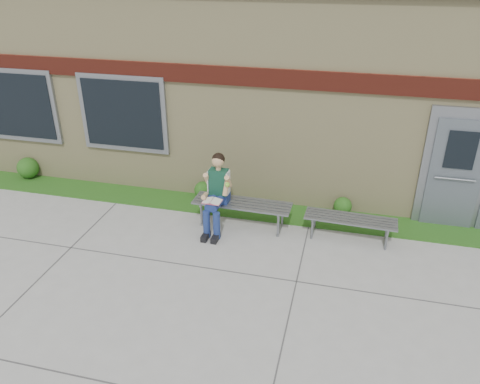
# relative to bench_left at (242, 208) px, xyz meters

# --- Properties ---
(ground) EXTENTS (80.00, 80.00, 0.00)m
(ground) POSITION_rel_bench_left_xyz_m (0.25, -2.00, -0.37)
(ground) COLOR #9E9E99
(ground) RESTS_ON ground
(grass_strip) EXTENTS (16.00, 0.80, 0.02)m
(grass_strip) POSITION_rel_bench_left_xyz_m (0.25, 0.60, -0.36)
(grass_strip) COLOR #1D4F15
(grass_strip) RESTS_ON ground
(school_building) EXTENTS (16.20, 6.22, 4.20)m
(school_building) POSITION_rel_bench_left_xyz_m (0.25, 3.99, 1.73)
(school_building) COLOR beige
(school_building) RESTS_ON ground
(bench_left) EXTENTS (1.86, 0.56, 0.48)m
(bench_left) POSITION_rel_bench_left_xyz_m (0.00, 0.00, 0.00)
(bench_left) COLOR slate
(bench_left) RESTS_ON ground
(bench_right) EXTENTS (1.64, 0.52, 0.42)m
(bench_right) POSITION_rel_bench_left_xyz_m (2.00, 0.00, -0.05)
(bench_right) COLOR slate
(bench_right) RESTS_ON ground
(girl) EXTENTS (0.53, 0.88, 1.46)m
(girl) POSITION_rel_bench_left_xyz_m (-0.42, -0.22, 0.38)
(girl) COLOR navy
(girl) RESTS_ON ground
(shrub_west) EXTENTS (0.48, 0.48, 0.48)m
(shrub_west) POSITION_rel_bench_left_xyz_m (-5.25, 0.85, -0.11)
(shrub_west) COLOR #1D4F15
(shrub_west) RESTS_ON grass_strip
(shrub_mid) EXTENTS (0.36, 0.36, 0.36)m
(shrub_mid) POSITION_rel_bench_left_xyz_m (-1.05, 0.85, -0.17)
(shrub_mid) COLOR #1D4F15
(shrub_mid) RESTS_ON grass_strip
(shrub_east) EXTENTS (0.35, 0.35, 0.35)m
(shrub_east) POSITION_rel_bench_left_xyz_m (1.84, 0.85, -0.17)
(shrub_east) COLOR #1D4F15
(shrub_east) RESTS_ON grass_strip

